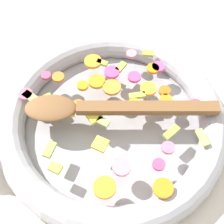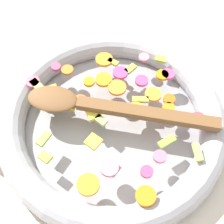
{
  "view_description": "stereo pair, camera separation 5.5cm",
  "coord_description": "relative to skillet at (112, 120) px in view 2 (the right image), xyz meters",
  "views": [
    {
      "loc": [
        0.24,
        -0.18,
        0.51
      ],
      "look_at": [
        0.0,
        0.0,
        0.05
      ],
      "focal_mm": 50.0,
      "sensor_mm": 36.0,
      "label": 1
    },
    {
      "loc": [
        0.27,
        -0.13,
        0.51
      ],
      "look_at": [
        0.0,
        0.0,
        0.05
      ],
      "focal_mm": 50.0,
      "sensor_mm": 36.0,
      "label": 2
    }
  ],
  "objects": [
    {
      "name": "wooden_spoon",
      "position": [
        -0.01,
        -0.02,
        0.04
      ],
      "size": [
        0.23,
        0.29,
        0.01
      ],
      "color": "brown",
      "rests_on": "chopped_vegetables"
    },
    {
      "name": "skillet",
      "position": [
        0.0,
        0.0,
        0.0
      ],
      "size": [
        0.42,
        0.42,
        0.05
      ],
      "color": "gray",
      "rests_on": "ground_plane"
    },
    {
      "name": "ground_plane",
      "position": [
        0.0,
        0.0,
        -0.02
      ],
      "size": [
        4.0,
        4.0,
        0.0
      ],
      "primitive_type": "plane",
      "color": "beige"
    },
    {
      "name": "chopped_vegetables",
      "position": [
        -0.01,
        0.01,
        0.03
      ],
      "size": [
        0.33,
        0.3,
        0.01
      ],
      "color": "orange",
      "rests_on": "skillet"
    }
  ]
}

